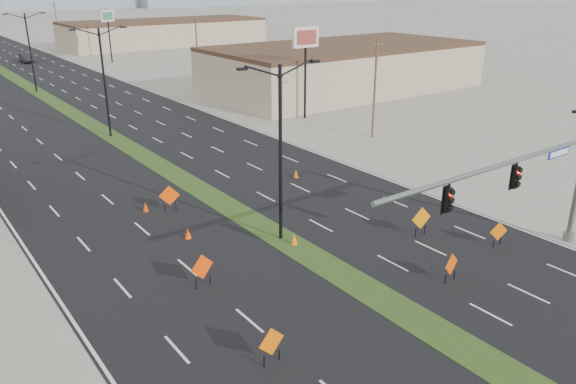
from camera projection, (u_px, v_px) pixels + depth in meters
ground at (447, 338)px, 23.55m from camera, size 600.00×600.00×0.00m
building_se_near at (344, 69)px, 75.25m from camera, size 36.00×18.00×5.50m
building_se_far at (165, 33)px, 126.51m from camera, size 44.00×16.00×5.00m
signal_mast at (535, 178)px, 28.07m from camera, size 16.30×0.60×8.00m
streetlight_0 at (280, 149)px, 30.65m from camera, size 5.15×0.24×10.02m
streetlight_1 at (104, 79)px, 51.74m from camera, size 5.15×0.24×10.02m
streetlight_2 at (30, 50)px, 72.84m from camera, size 5.15×0.24×10.02m
utility_pole_0 at (375, 88)px, 51.76m from camera, size 1.60×0.20×9.00m
utility_pole_1 at (197, 51)px, 78.13m from camera, size 1.60×0.20×9.00m
utility_pole_2 at (109, 33)px, 104.49m from camera, size 1.60×0.20×9.00m
utility_pole_3 at (57, 22)px, 130.86m from camera, size 1.60×0.20×9.00m
car_mid at (26, 58)px, 100.44m from camera, size 1.89×4.93×1.60m
construction_sign_0 at (202, 268)px, 27.13m from camera, size 1.31×0.27×1.76m
construction_sign_1 at (272, 343)px, 21.66m from camera, size 1.24×0.16×1.65m
construction_sign_2 at (169, 196)px, 36.00m from camera, size 1.25×0.52×1.77m
construction_sign_3 at (451, 265)px, 27.64m from camera, size 1.16×0.24×1.56m
construction_sign_4 at (498, 232)px, 31.34m from camera, size 1.05×0.42×1.48m
construction_sign_5 at (421, 219)px, 32.55m from camera, size 1.35×0.23×1.81m
cone_0 at (188, 233)px, 32.47m from camera, size 0.52×0.52×0.67m
cone_1 at (294, 239)px, 31.70m from camera, size 0.51×0.51×0.67m
cone_2 at (296, 174)px, 42.44m from camera, size 0.45×0.45×0.61m
cone_3 at (146, 207)px, 36.24m from camera, size 0.45×0.45×0.65m
pole_sign_east_near at (306, 44)px, 57.93m from camera, size 3.11×0.45×9.51m
pole_sign_east_far at (108, 20)px, 97.99m from camera, size 2.81×1.54×8.98m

